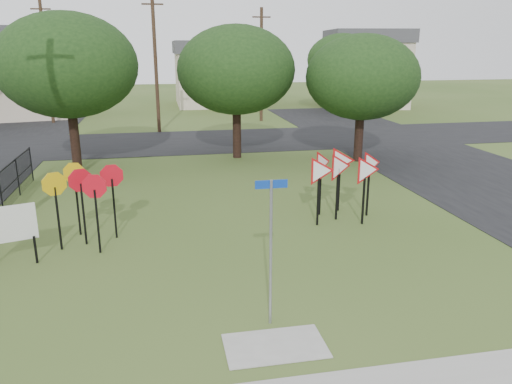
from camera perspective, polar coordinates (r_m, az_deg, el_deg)
ground at (r=12.38m, az=-0.39°, el=-11.19°), size 140.00×140.00×0.00m
street_right at (r=25.72m, az=22.34°, el=2.28°), size 8.00×50.00×0.02m
street_far at (r=31.38m, az=-7.24°, el=5.74°), size 60.00×8.00×0.02m
curb_pad at (r=10.35m, az=2.20°, el=-17.17°), size 2.00×1.20×0.02m
street_name_sign at (r=10.27m, az=1.70°, el=-6.02°), size 0.66×0.06×3.18m
stop_sign_cluster at (r=15.40m, az=-19.07°, el=0.48°), size 2.20×1.78×2.34m
yield_sign_cluster at (r=17.03m, az=9.82°, el=2.61°), size 3.00×1.69×2.37m
info_board at (r=14.83m, az=-26.30°, el=-3.53°), size 1.29×0.43×1.68m
far_pole_a at (r=34.80m, az=-11.40°, el=14.21°), size 1.40×0.24×9.00m
far_pole_b at (r=39.63m, az=0.62°, el=14.38°), size 1.40×0.24×8.50m
far_pole_c at (r=41.57m, az=-22.82°, el=13.59°), size 1.40×0.24×9.00m
house_left at (r=46.40m, az=-26.68°, el=12.12°), size 10.58×8.88×7.20m
house_mid at (r=51.21m, az=-4.44°, el=13.44°), size 8.40×8.40×6.20m
house_right at (r=50.93m, az=12.43°, el=13.67°), size 8.30×8.30×7.20m
tree_near_left at (r=25.11m, az=-20.77°, el=13.36°), size 6.40×6.40×7.27m
tree_near_mid at (r=26.12m, az=-2.28°, el=13.76°), size 6.00×6.00×6.80m
tree_near_right at (r=25.86m, az=12.05°, el=12.69°), size 5.60×5.60×6.33m
tree_far_right at (r=45.70m, az=9.76°, el=14.66°), size 6.00×6.00×6.80m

